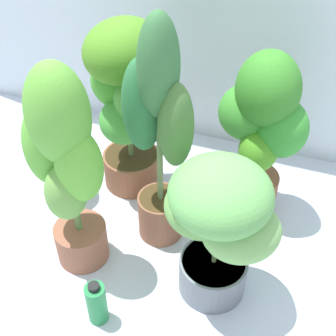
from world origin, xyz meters
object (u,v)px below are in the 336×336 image
object	(u,v)px
potted_plant_center	(158,131)
floor_fan	(59,160)
nutrient_bottle	(97,303)
potted_plant_front_right	(219,220)
potted_plant_back_right	(262,123)
potted_plant_front_left	(65,162)
potted_plant_back_left	(128,95)

from	to	relation	value
potted_plant_center	floor_fan	xyz separation A→B (m)	(-0.52, 0.07, -0.34)
potted_plant_center	nutrient_bottle	distance (m)	0.68
potted_plant_front_right	floor_fan	world-z (taller)	potted_plant_front_right
potted_plant_back_right	floor_fan	xyz separation A→B (m)	(-0.87, -0.25, -0.24)
potted_plant_front_left	potted_plant_center	world-z (taller)	potted_plant_center
potted_plant_front_left	nutrient_bottle	world-z (taller)	potted_plant_front_left
potted_plant_back_right	nutrient_bottle	xyz separation A→B (m)	(-0.41, -0.81, -0.37)
potted_plant_front_left	potted_plant_center	distance (m)	0.36
potted_plant_front_right	potted_plant_front_left	distance (m)	0.59
potted_plant_back_left	potted_plant_center	size ratio (longest dim) A/B	0.83
potted_plant_center	floor_fan	world-z (taller)	potted_plant_center
potted_plant_front_right	nutrient_bottle	xyz separation A→B (m)	(-0.37, -0.28, -0.30)
potted_plant_center	floor_fan	bearing A→B (deg)	172.32
potted_plant_front_left	nutrient_bottle	distance (m)	0.54
potted_plant_front_left	potted_plant_back_right	bearing A→B (deg)	42.55
floor_fan	nutrient_bottle	distance (m)	0.73
potted_plant_front_right	potted_plant_front_left	size ratio (longest dim) A/B	0.69
potted_plant_front_right	potted_plant_center	size ratio (longest dim) A/B	0.62
nutrient_bottle	floor_fan	bearing A→B (deg)	129.05
potted_plant_back_right	potted_plant_front_right	bearing A→B (deg)	-94.67
potted_plant_back_left	nutrient_bottle	bearing A→B (deg)	-77.27
potted_plant_back_right	floor_fan	size ratio (longest dim) A/B	2.30
potted_plant_front_right	potted_plant_back_right	size ratio (longest dim) A/B	0.81
potted_plant_front_right	potted_plant_center	xyz separation A→B (m)	(-0.30, 0.21, 0.16)
potted_plant_back_left	potted_plant_front_left	bearing A→B (deg)	-93.40
potted_plant_front_left	potted_plant_back_left	bearing A→B (deg)	86.60
potted_plant_front_left	nutrient_bottle	size ratio (longest dim) A/B	4.43
potted_plant_front_right	potted_plant_center	world-z (taller)	potted_plant_center
floor_fan	potted_plant_back_left	bearing A→B (deg)	-37.78
potted_plant_front_right	potted_plant_front_left	xyz separation A→B (m)	(-0.57, -0.03, 0.13)
potted_plant_front_right	nutrient_bottle	bearing A→B (deg)	-142.93
potted_plant_back_left	potted_plant_center	distance (m)	0.36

